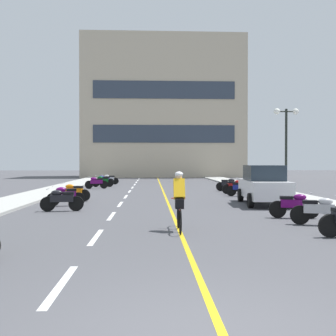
% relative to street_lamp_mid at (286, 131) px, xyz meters
% --- Properties ---
extents(ground_plane, '(140.00, 140.00, 0.00)m').
position_rel_street_lamp_mid_xyz_m(ground_plane, '(-7.28, 2.86, -3.77)').
color(ground_plane, '#47474C').
extents(curb_left, '(2.40, 72.00, 0.12)m').
position_rel_street_lamp_mid_xyz_m(curb_left, '(-14.48, 5.86, -3.71)').
color(curb_left, '#A8A8A3').
rests_on(curb_left, ground).
extents(curb_right, '(2.40, 72.00, 0.12)m').
position_rel_street_lamp_mid_xyz_m(curb_right, '(-0.08, 5.86, -3.71)').
color(curb_right, '#A8A8A3').
rests_on(curb_right, ground).
extents(lane_dash_0, '(0.14, 2.20, 0.01)m').
position_rel_street_lamp_mid_xyz_m(lane_dash_0, '(-9.28, -16.14, -3.76)').
color(lane_dash_0, silver).
rests_on(lane_dash_0, ground).
extents(lane_dash_1, '(0.14, 2.20, 0.01)m').
position_rel_street_lamp_mid_xyz_m(lane_dash_1, '(-9.28, -12.14, -3.76)').
color(lane_dash_1, silver).
rests_on(lane_dash_1, ground).
extents(lane_dash_2, '(0.14, 2.20, 0.01)m').
position_rel_street_lamp_mid_xyz_m(lane_dash_2, '(-9.28, -8.14, -3.76)').
color(lane_dash_2, silver).
rests_on(lane_dash_2, ground).
extents(lane_dash_3, '(0.14, 2.20, 0.01)m').
position_rel_street_lamp_mid_xyz_m(lane_dash_3, '(-9.28, -4.14, -3.76)').
color(lane_dash_3, silver).
rests_on(lane_dash_3, ground).
extents(lane_dash_4, '(0.14, 2.20, 0.01)m').
position_rel_street_lamp_mid_xyz_m(lane_dash_4, '(-9.28, -0.14, -3.76)').
color(lane_dash_4, silver).
rests_on(lane_dash_4, ground).
extents(lane_dash_5, '(0.14, 2.20, 0.01)m').
position_rel_street_lamp_mid_xyz_m(lane_dash_5, '(-9.28, 3.86, -3.76)').
color(lane_dash_5, silver).
rests_on(lane_dash_5, ground).
extents(lane_dash_6, '(0.14, 2.20, 0.01)m').
position_rel_street_lamp_mid_xyz_m(lane_dash_6, '(-9.28, 7.86, -3.76)').
color(lane_dash_6, silver).
rests_on(lane_dash_6, ground).
extents(lane_dash_7, '(0.14, 2.20, 0.01)m').
position_rel_street_lamp_mid_xyz_m(lane_dash_7, '(-9.28, 11.86, -3.76)').
color(lane_dash_7, silver).
rests_on(lane_dash_7, ground).
extents(lane_dash_8, '(0.14, 2.20, 0.01)m').
position_rel_street_lamp_mid_xyz_m(lane_dash_8, '(-9.28, 15.86, -3.76)').
color(lane_dash_8, silver).
rests_on(lane_dash_8, ground).
extents(lane_dash_9, '(0.14, 2.20, 0.01)m').
position_rel_street_lamp_mid_xyz_m(lane_dash_9, '(-9.28, 19.86, -3.76)').
color(lane_dash_9, silver).
rests_on(lane_dash_9, ground).
extents(lane_dash_10, '(0.14, 2.20, 0.01)m').
position_rel_street_lamp_mid_xyz_m(lane_dash_10, '(-9.28, 23.86, -3.76)').
color(lane_dash_10, silver).
rests_on(lane_dash_10, ground).
extents(lane_dash_11, '(0.14, 2.20, 0.01)m').
position_rel_street_lamp_mid_xyz_m(lane_dash_11, '(-9.28, 27.86, -3.76)').
color(lane_dash_11, silver).
rests_on(lane_dash_11, ground).
extents(centre_line_yellow, '(0.12, 66.00, 0.01)m').
position_rel_street_lamp_mid_xyz_m(centre_line_yellow, '(-7.03, 5.86, -3.76)').
color(centre_line_yellow, gold).
rests_on(centre_line_yellow, ground).
extents(office_building, '(21.23, 8.56, 18.46)m').
position_rel_street_lamp_mid_xyz_m(office_building, '(-6.18, 31.08, 5.46)').
color(office_building, '#BCAD93').
rests_on(office_building, ground).
extents(street_lamp_mid, '(1.46, 0.36, 4.97)m').
position_rel_street_lamp_mid_xyz_m(street_lamp_mid, '(0.00, 0.00, 0.00)').
color(street_lamp_mid, black).
rests_on(street_lamp_mid, curb_right).
extents(parked_car_near, '(2.17, 4.31, 1.82)m').
position_rel_street_lamp_mid_xyz_m(parked_car_near, '(-2.64, -4.54, -2.85)').
color(parked_car_near, black).
rests_on(parked_car_near, ground).
extents(motorcycle_2, '(1.67, 0.71, 0.92)m').
position_rel_street_lamp_mid_xyz_m(motorcycle_2, '(-2.63, -10.50, -3.30)').
color(motorcycle_2, black).
rests_on(motorcycle_2, ground).
extents(motorcycle_3, '(1.69, 0.64, 0.92)m').
position_rel_street_lamp_mid_xyz_m(motorcycle_3, '(-2.85, -8.98, -3.30)').
color(motorcycle_3, black).
rests_on(motorcycle_3, ground).
extents(motorcycle_4, '(1.70, 0.60, 0.92)m').
position_rel_street_lamp_mid_xyz_m(motorcycle_4, '(-11.41, -6.68, -3.30)').
color(motorcycle_4, black).
rests_on(motorcycle_4, ground).
extents(motorcycle_5, '(1.69, 0.62, 0.92)m').
position_rel_street_lamp_mid_xyz_m(motorcycle_5, '(-11.67, -4.78, -3.30)').
color(motorcycle_5, black).
rests_on(motorcycle_5, ground).
extents(motorcycle_6, '(1.70, 0.60, 0.92)m').
position_rel_street_lamp_mid_xyz_m(motorcycle_6, '(-11.74, -2.62, -3.30)').
color(motorcycle_6, black).
rests_on(motorcycle_6, ground).
extents(motorcycle_7, '(1.66, 0.73, 0.92)m').
position_rel_street_lamp_mid_xyz_m(motorcycle_7, '(-2.67, -0.14, -3.30)').
color(motorcycle_7, black).
rests_on(motorcycle_7, ground).
extents(motorcycle_8, '(1.69, 0.63, 0.92)m').
position_rel_street_lamp_mid_xyz_m(motorcycle_8, '(-2.63, 1.65, -3.30)').
color(motorcycle_8, black).
rests_on(motorcycle_8, ground).
extents(motorcycle_9, '(1.63, 0.81, 0.92)m').
position_rel_street_lamp_mid_xyz_m(motorcycle_9, '(-2.59, 3.83, -3.30)').
color(motorcycle_9, black).
rests_on(motorcycle_9, ground).
extents(motorcycle_10, '(1.69, 0.62, 0.92)m').
position_rel_street_lamp_mid_xyz_m(motorcycle_10, '(-11.90, 6.69, -3.30)').
color(motorcycle_10, black).
rests_on(motorcycle_10, ground).
extents(motorcycle_11, '(1.70, 0.60, 0.92)m').
position_rel_street_lamp_mid_xyz_m(motorcycle_11, '(-11.70, 8.79, -3.30)').
color(motorcycle_11, black).
rests_on(motorcycle_11, ground).
extents(motorcycle_12, '(1.68, 0.65, 0.92)m').
position_rel_street_lamp_mid_xyz_m(motorcycle_12, '(-11.78, 10.25, -3.30)').
color(motorcycle_12, black).
rests_on(motorcycle_12, ground).
extents(motorcycle_13, '(1.70, 0.60, 0.92)m').
position_rel_street_lamp_mid_xyz_m(motorcycle_13, '(-11.57, 12.33, -3.30)').
color(motorcycle_13, black).
rests_on(motorcycle_13, ground).
extents(cyclist_rider, '(0.42, 1.77, 1.71)m').
position_rel_street_lamp_mid_xyz_m(cyclist_rider, '(-7.04, -11.26, -2.88)').
color(cyclist_rider, black).
rests_on(cyclist_rider, ground).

